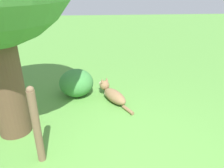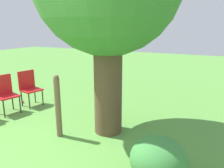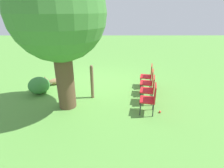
{
  "view_description": "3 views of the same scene",
  "coord_description": "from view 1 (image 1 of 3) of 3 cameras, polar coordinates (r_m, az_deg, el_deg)",
  "views": [
    {
      "loc": [
        -2.47,
        0.04,
        2.32
      ],
      "look_at": [
        1.5,
        -0.27,
        0.45
      ],
      "focal_mm": 35.0,
      "sensor_mm": 36.0,
      "label": 1
    },
    {
      "loc": [
        2.53,
        -2.03,
        1.98
      ],
      "look_at": [
        0.79,
        1.45,
        0.96
      ],
      "focal_mm": 35.0,
      "sensor_mm": 36.0,
      "label": 2
    },
    {
      "loc": [
        -0.66,
        6.26,
        2.81
      ],
      "look_at": [
        -0.68,
        0.88,
        0.52
      ],
      "focal_mm": 28.0,
      "sensor_mm": 36.0,
      "label": 3
    }
  ],
  "objects": [
    {
      "name": "dog",
      "position": [
        4.68,
        0.12,
        -2.66
      ],
      "size": [
        1.11,
        0.68,
        0.4
      ],
      "rotation": [
        0.0,
        0.0,
        0.5
      ],
      "color": "olive",
      "rests_on": "ground_plane"
    },
    {
      "name": "low_shrub",
      "position": [
        4.88,
        -9.3,
        0.33
      ],
      "size": [
        0.75,
        0.75,
        0.6
      ],
      "color": "#3D843D",
      "rests_on": "ground_plane"
    },
    {
      "name": "fence_post",
      "position": [
        3.11,
        -19.15,
        -10.19
      ],
      "size": [
        0.11,
        0.11,
        1.17
      ],
      "color": "brown",
      "rests_on": "ground_plane"
    },
    {
      "name": "ground_plane",
      "position": [
        3.39,
        -2.69,
        -18.06
      ],
      "size": [
        30.0,
        30.0,
        0.0
      ],
      "primitive_type": "plane",
      "color": "#56933D"
    }
  ]
}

